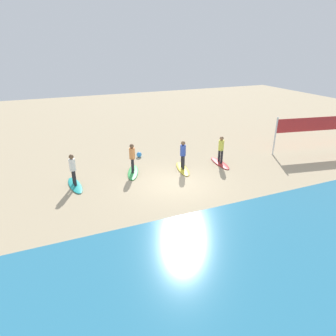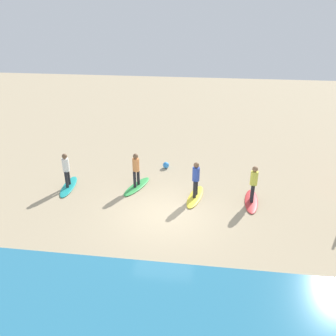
{
  "view_description": "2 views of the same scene",
  "coord_description": "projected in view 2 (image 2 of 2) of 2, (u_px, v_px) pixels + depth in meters",
  "views": [
    {
      "loc": [
        5.66,
        12.71,
        6.79
      ],
      "look_at": [
        0.26,
        -0.32,
        0.79
      ],
      "focal_mm": 31.56,
      "sensor_mm": 36.0,
      "label": 1
    },
    {
      "loc": [
        -1.7,
        11.95,
        7.84
      ],
      "look_at": [
        0.14,
        -1.99,
        1.17
      ],
      "focal_mm": 36.78,
      "sensor_mm": 36.0,
      "label": 2
    }
  ],
  "objects": [
    {
      "name": "beach_ball",
      "position": [
        166.0,
        165.0,
        18.23
      ],
      "size": [
        0.33,
        0.33,
        0.33
      ],
      "primitive_type": "sphere",
      "color": "#338CE5",
      "rests_on": "ground"
    },
    {
      "name": "surfer_yellow",
      "position": [
        196.0,
        177.0,
        15.04
      ],
      "size": [
        0.32,
        0.45,
        1.64
      ],
      "color": "#232328",
      "rests_on": "surfboard_yellow"
    },
    {
      "name": "surfboard_teal",
      "position": [
        69.0,
        186.0,
        16.34
      ],
      "size": [
        0.78,
        2.15,
        0.09
      ],
      "primitive_type": "ellipsoid",
      "rotation": [
        0.0,
        0.0,
        1.68
      ],
      "color": "teal",
      "rests_on": "ground"
    },
    {
      "name": "surfer_green",
      "position": [
        136.0,
        168.0,
        15.92
      ],
      "size": [
        0.32,
        0.44,
        1.64
      ],
      "color": "#232328",
      "rests_on": "surfboard_green"
    },
    {
      "name": "surfboard_green",
      "position": [
        137.0,
        186.0,
        16.34
      ],
      "size": [
        1.23,
        2.17,
        0.09
      ],
      "primitive_type": "ellipsoid",
      "rotation": [
        0.0,
        0.0,
        1.23
      ],
      "color": "green",
      "rests_on": "ground"
    },
    {
      "name": "surfboard_yellow",
      "position": [
        195.0,
        197.0,
        15.47
      ],
      "size": [
        0.94,
        2.17,
        0.09
      ],
      "primitive_type": "ellipsoid",
      "rotation": [
        0.0,
        0.0,
        1.39
      ],
      "color": "yellow",
      "rests_on": "ground"
    },
    {
      "name": "surfer_teal",
      "position": [
        66.0,
        168.0,
        15.91
      ],
      "size": [
        0.32,
        0.46,
        1.64
      ],
      "color": "#232328",
      "rests_on": "surfboard_teal"
    },
    {
      "name": "surfer_red",
      "position": [
        254.0,
        181.0,
        14.69
      ],
      "size": [
        0.32,
        0.46,
        1.64
      ],
      "color": "#232328",
      "rests_on": "surfboard_red"
    },
    {
      "name": "surfboard_red",
      "position": [
        251.0,
        201.0,
        15.12
      ],
      "size": [
        0.71,
        2.14,
        0.09
      ],
      "primitive_type": "ellipsoid",
      "rotation": [
        0.0,
        0.0,
        1.5
      ],
      "color": "red",
      "rests_on": "ground"
    },
    {
      "name": "ground_plane",
      "position": [
        165.0,
        214.0,
        14.26
      ],
      "size": [
        60.0,
        60.0,
        0.0
      ],
      "primitive_type": "plane",
      "color": "tan"
    }
  ]
}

